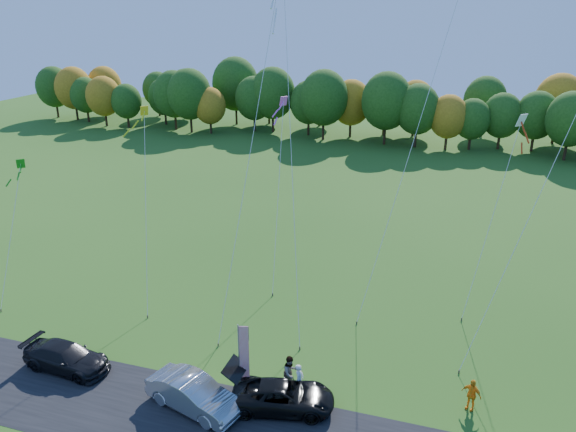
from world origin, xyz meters
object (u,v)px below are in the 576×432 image
(black_suv, at_px, (283,396))
(feather_flag, at_px, (243,352))
(silver_sedan, at_px, (193,394))
(person_east, at_px, (471,394))

(black_suv, bearing_deg, feather_flag, 67.05)
(silver_sedan, xyz_separation_m, feather_flag, (1.94, 1.74, 1.66))
(feather_flag, bearing_deg, black_suv, -10.63)
(silver_sedan, relative_size, person_east, 2.96)
(black_suv, xyz_separation_m, person_east, (8.73, 2.71, 0.15))
(black_suv, height_order, silver_sedan, silver_sedan)
(silver_sedan, height_order, feather_flag, feather_flag)
(black_suv, height_order, person_east, person_east)
(black_suv, relative_size, silver_sedan, 1.00)
(black_suv, distance_m, feather_flag, 2.89)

